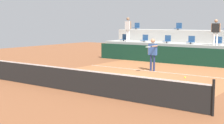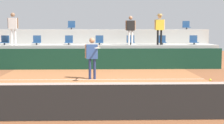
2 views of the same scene
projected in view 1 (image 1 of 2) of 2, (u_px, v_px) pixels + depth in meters
The scene contains 18 objects.
ground_plane at pixel (133, 78), 15.38m from camera, with size 40.00×40.00×0.00m, color brown.
court_inner_paint at pixel (143, 75), 16.19m from camera, with size 9.00×10.00×0.01m, color #A36038.
court_service_line at pixel (156, 72), 17.31m from camera, with size 9.00×0.06×0.00m, color silver.
tennis_net at pixel (77, 80), 12.10m from camera, with size 10.48×0.08×1.07m.
sponsor_backboard at pixel (184, 56), 20.14m from camera, with size 13.00×0.16×1.10m, color #0F3323.
seating_tier_lower at pixel (192, 53), 21.18m from camera, with size 13.00×1.80×1.25m, color #ADAAA3.
seating_tier_upper at pixel (202, 45), 22.57m from camera, with size 13.00×1.80×2.10m, color #ADAAA3.
stadium_chair_lower_far_left at pixel (124, 38), 24.11m from camera, with size 0.44×0.40×0.52m.
stadium_chair_lower_left at pixel (145, 39), 23.08m from camera, with size 0.44×0.40×0.52m.
stadium_chair_lower_mid_left at pixel (167, 40), 22.04m from camera, with size 0.44×0.40×0.52m.
stadium_chair_lower_center at pixel (191, 41), 21.04m from camera, with size 0.44×0.40×0.52m.
stadium_chair_lower_mid_right at pixel (218, 41), 20.01m from camera, with size 0.44×0.40×0.52m.
stadium_chair_upper_far_left at pixel (136, 27), 25.47m from camera, with size 0.44×0.40×0.52m.
stadium_chair_upper_left at pixel (178, 27), 23.38m from camera, with size 0.44×0.40×0.52m.
tennis_player at pixel (152, 51), 17.44m from camera, with size 0.68×1.23×1.78m.
spectator_in_grey at pixel (128, 27), 23.36m from camera, with size 0.61×0.27×1.77m.
spectator_in_white at pixel (216, 30), 19.64m from camera, with size 0.57×0.22×1.60m.
tennis_ball at pixel (185, 78), 11.93m from camera, with size 0.07×0.07×0.07m.
Camera 1 is at (8.07, -12.88, 2.67)m, focal length 51.30 mm.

